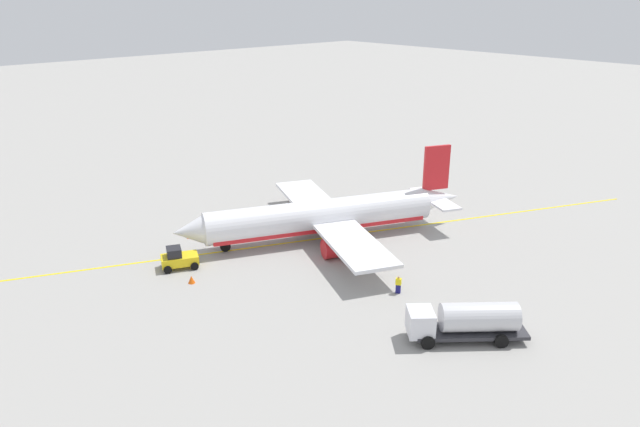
{
  "coord_description": "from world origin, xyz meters",
  "views": [
    {
      "loc": [
        40.9,
        45.6,
        26.0
      ],
      "look_at": [
        0.0,
        0.0,
        3.0
      ],
      "focal_mm": 33.36,
      "sensor_mm": 36.0,
      "label": 1
    }
  ],
  "objects_px": {
    "airplane": "(324,216)",
    "pushback_tug": "(179,258)",
    "safety_cone_nose": "(189,235)",
    "safety_cone_wingtip": "(191,279)",
    "refueling_worker": "(398,285)",
    "fuel_tanker": "(466,320)"
  },
  "relations": [
    {
      "from": "pushback_tug",
      "to": "safety_cone_wingtip",
      "type": "bearing_deg",
      "value": 77.88
    },
    {
      "from": "safety_cone_wingtip",
      "to": "pushback_tug",
      "type": "bearing_deg",
      "value": -102.12
    },
    {
      "from": "pushback_tug",
      "to": "refueling_worker",
      "type": "relative_size",
      "value": 2.4
    },
    {
      "from": "airplane",
      "to": "safety_cone_nose",
      "type": "height_order",
      "value": "airplane"
    },
    {
      "from": "pushback_tug",
      "to": "safety_cone_nose",
      "type": "xyz_separation_m",
      "value": [
        -4.67,
        -6.02,
        -0.67
      ]
    },
    {
      "from": "refueling_worker",
      "to": "safety_cone_nose",
      "type": "bearing_deg",
      "value": -72.49
    },
    {
      "from": "fuel_tanker",
      "to": "refueling_worker",
      "type": "distance_m",
      "value": 8.91
    },
    {
      "from": "pushback_tug",
      "to": "safety_cone_nose",
      "type": "relative_size",
      "value": 6.06
    },
    {
      "from": "fuel_tanker",
      "to": "pushback_tug",
      "type": "xyz_separation_m",
      "value": [
        10.31,
        -26.82,
        -0.7
      ]
    },
    {
      "from": "fuel_tanker",
      "to": "safety_cone_nose",
      "type": "bearing_deg",
      "value": -80.24
    },
    {
      "from": "safety_cone_wingtip",
      "to": "fuel_tanker",
      "type": "bearing_deg",
      "value": 115.79
    },
    {
      "from": "safety_cone_nose",
      "to": "safety_cone_wingtip",
      "type": "height_order",
      "value": "safety_cone_wingtip"
    },
    {
      "from": "refueling_worker",
      "to": "safety_cone_wingtip",
      "type": "relative_size",
      "value": 2.3
    },
    {
      "from": "fuel_tanker",
      "to": "airplane",
      "type": "bearing_deg",
      "value": -103.93
    },
    {
      "from": "airplane",
      "to": "pushback_tug",
      "type": "relative_size",
      "value": 7.79
    },
    {
      "from": "safety_cone_nose",
      "to": "safety_cone_wingtip",
      "type": "distance_m",
      "value": 11.24
    },
    {
      "from": "airplane",
      "to": "safety_cone_wingtip",
      "type": "height_order",
      "value": "airplane"
    },
    {
      "from": "fuel_tanker",
      "to": "refueling_worker",
      "type": "bearing_deg",
      "value": -102.94
    },
    {
      "from": "fuel_tanker",
      "to": "safety_cone_nose",
      "type": "height_order",
      "value": "fuel_tanker"
    },
    {
      "from": "safety_cone_wingtip",
      "to": "safety_cone_nose",
      "type": "bearing_deg",
      "value": -119.18
    },
    {
      "from": "airplane",
      "to": "fuel_tanker",
      "type": "height_order",
      "value": "airplane"
    },
    {
      "from": "refueling_worker",
      "to": "safety_cone_nose",
      "type": "height_order",
      "value": "refueling_worker"
    }
  ]
}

